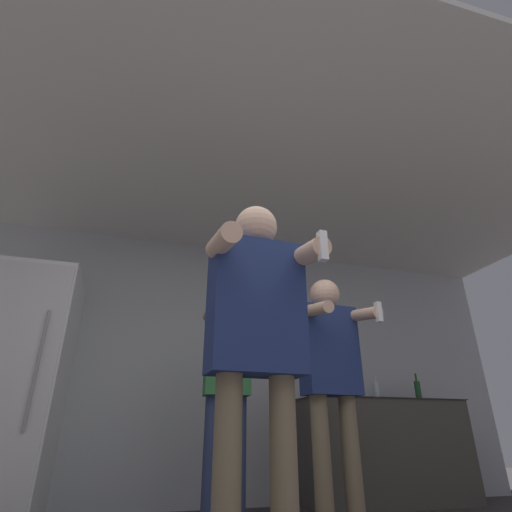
{
  "coord_description": "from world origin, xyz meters",
  "views": [
    {
      "loc": [
        -0.58,
        -1.23,
        0.59
      ],
      "look_at": [
        -0.09,
        0.5,
        1.41
      ],
      "focal_mm": 28.0,
      "sensor_mm": 36.0,
      "label": 1
    }
  ],
  "objects_px": {
    "bottle_clear_vodka": "(345,387)",
    "bottle_dark_rum": "(330,383)",
    "bottle_green_wine": "(376,390)",
    "person_man_side": "(331,367)",
    "bottle_tall_gin": "(418,390)",
    "person_woman_foreground": "(257,330)",
    "person_spectator_back": "(227,375)",
    "refrigerator": "(10,385)"
  },
  "relations": [
    {
      "from": "bottle_clear_vodka",
      "to": "bottle_dark_rum",
      "type": "xyz_separation_m",
      "value": [
        -0.17,
        -0.0,
        0.03
      ]
    },
    {
      "from": "bottle_green_wine",
      "to": "person_man_side",
      "type": "xyz_separation_m",
      "value": [
        -1.02,
        -1.08,
        0.02
      ]
    },
    {
      "from": "bottle_dark_rum",
      "to": "bottle_tall_gin",
      "type": "bearing_deg",
      "value": 0.0
    },
    {
      "from": "person_woman_foreground",
      "to": "person_spectator_back",
      "type": "distance_m",
      "value": 1.37
    },
    {
      "from": "bottle_tall_gin",
      "to": "bottle_dark_rum",
      "type": "bearing_deg",
      "value": 180.0
    },
    {
      "from": "person_woman_foreground",
      "to": "person_man_side",
      "type": "distance_m",
      "value": 1.27
    },
    {
      "from": "bottle_green_wine",
      "to": "refrigerator",
      "type": "bearing_deg",
      "value": -179.52
    },
    {
      "from": "bottle_tall_gin",
      "to": "bottle_dark_rum",
      "type": "distance_m",
      "value": 1.01
    },
    {
      "from": "bottle_dark_rum",
      "to": "person_woman_foreground",
      "type": "distance_m",
      "value": 2.44
    },
    {
      "from": "bottle_dark_rum",
      "to": "refrigerator",
      "type": "bearing_deg",
      "value": -179.44
    },
    {
      "from": "person_woman_foreground",
      "to": "person_spectator_back",
      "type": "xyz_separation_m",
      "value": [
        0.16,
        1.36,
        -0.02
      ]
    },
    {
      "from": "bottle_dark_rum",
      "to": "person_man_side",
      "type": "height_order",
      "value": "person_man_side"
    },
    {
      "from": "bottle_dark_rum",
      "to": "bottle_green_wine",
      "type": "relative_size",
      "value": 1.57
    },
    {
      "from": "bottle_green_wine",
      "to": "person_woman_foreground",
      "type": "height_order",
      "value": "person_woman_foreground"
    },
    {
      "from": "person_man_side",
      "to": "person_spectator_back",
      "type": "relative_size",
      "value": 1.01
    },
    {
      "from": "person_man_side",
      "to": "bottle_dark_rum",
      "type": "bearing_deg",
      "value": 64.77
    },
    {
      "from": "person_woman_foreground",
      "to": "refrigerator",
      "type": "bearing_deg",
      "value": 126.25
    },
    {
      "from": "bottle_dark_rum",
      "to": "person_man_side",
      "type": "xyz_separation_m",
      "value": [
        -0.51,
        -1.08,
        -0.03
      ]
    },
    {
      "from": "bottle_clear_vodka",
      "to": "bottle_dark_rum",
      "type": "height_order",
      "value": "bottle_dark_rum"
    },
    {
      "from": "bottle_dark_rum",
      "to": "bottle_green_wine",
      "type": "xyz_separation_m",
      "value": [
        0.52,
        0.0,
        -0.05
      ]
    },
    {
      "from": "refrigerator",
      "to": "person_woman_foreground",
      "type": "height_order",
      "value": "refrigerator"
    },
    {
      "from": "refrigerator",
      "to": "person_man_side",
      "type": "distance_m",
      "value": 2.54
    },
    {
      "from": "bottle_dark_rum",
      "to": "person_woman_foreground",
      "type": "bearing_deg",
      "value": -123.38
    },
    {
      "from": "bottle_green_wine",
      "to": "bottle_tall_gin",
      "type": "bearing_deg",
      "value": -0.0
    },
    {
      "from": "bottle_dark_rum",
      "to": "person_woman_foreground",
      "type": "xyz_separation_m",
      "value": [
        -1.34,
        -2.04,
        -0.04
      ]
    },
    {
      "from": "refrigerator",
      "to": "person_spectator_back",
      "type": "relative_size",
      "value": 1.13
    },
    {
      "from": "refrigerator",
      "to": "bottle_green_wine",
      "type": "distance_m",
      "value": 3.33
    },
    {
      "from": "refrigerator",
      "to": "person_man_side",
      "type": "height_order",
      "value": "refrigerator"
    },
    {
      "from": "bottle_tall_gin",
      "to": "person_man_side",
      "type": "relative_size",
      "value": 0.16
    },
    {
      "from": "bottle_tall_gin",
      "to": "bottle_clear_vodka",
      "type": "bearing_deg",
      "value": 180.0
    },
    {
      "from": "refrigerator",
      "to": "bottle_clear_vodka",
      "type": "bearing_deg",
      "value": 0.53
    },
    {
      "from": "bottle_clear_vodka",
      "to": "bottle_tall_gin",
      "type": "bearing_deg",
      "value": -0.0
    },
    {
      "from": "bottle_clear_vodka",
      "to": "person_spectator_back",
      "type": "xyz_separation_m",
      "value": [
        -1.35,
        -0.68,
        -0.02
      ]
    },
    {
      "from": "bottle_dark_rum",
      "to": "person_man_side",
      "type": "relative_size",
      "value": 0.2
    },
    {
      "from": "person_spectator_back",
      "to": "bottle_green_wine",
      "type": "bearing_deg",
      "value": 21.83
    },
    {
      "from": "refrigerator",
      "to": "bottle_green_wine",
      "type": "height_order",
      "value": "refrigerator"
    },
    {
      "from": "person_spectator_back",
      "to": "bottle_clear_vodka",
      "type": "bearing_deg",
      "value": 26.76
    },
    {
      "from": "bottle_dark_rum",
      "to": "person_spectator_back",
      "type": "distance_m",
      "value": 1.37
    },
    {
      "from": "person_man_side",
      "to": "person_spectator_back",
      "type": "xyz_separation_m",
      "value": [
        -0.68,
        0.4,
        -0.03
      ]
    },
    {
      "from": "person_woman_foreground",
      "to": "person_man_side",
      "type": "bearing_deg",
      "value": 48.97
    },
    {
      "from": "bottle_clear_vodka",
      "to": "person_man_side",
      "type": "relative_size",
      "value": 0.16
    },
    {
      "from": "bottle_tall_gin",
      "to": "bottle_green_wine",
      "type": "relative_size",
      "value": 1.27
    }
  ]
}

